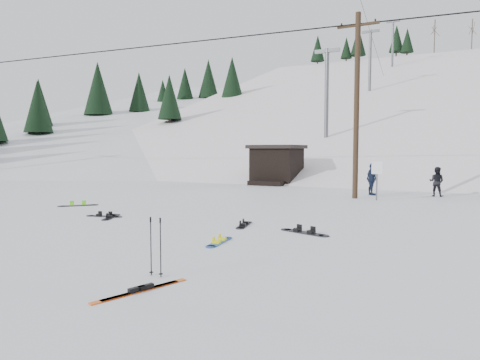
% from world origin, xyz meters
% --- Properties ---
extents(ground, '(200.00, 200.00, 0.00)m').
position_xyz_m(ground, '(0.00, 0.00, 0.00)').
color(ground, silver).
rests_on(ground, ground).
extents(ski_slope, '(60.00, 85.24, 65.97)m').
position_xyz_m(ski_slope, '(0.00, 55.00, -12.00)').
color(ski_slope, white).
rests_on(ski_slope, ground).
extents(ridge_left, '(47.54, 95.03, 58.38)m').
position_xyz_m(ridge_left, '(-36.00, 48.00, -11.00)').
color(ridge_left, silver).
rests_on(ridge_left, ground).
extents(treeline_left, '(20.00, 64.00, 10.00)m').
position_xyz_m(treeline_left, '(-34.00, 40.00, 0.00)').
color(treeline_left, black).
rests_on(treeline_left, ground).
extents(treeline_crest, '(50.00, 6.00, 10.00)m').
position_xyz_m(treeline_crest, '(0.00, 86.00, 0.00)').
color(treeline_crest, black).
rests_on(treeline_crest, ski_slope).
extents(utility_pole, '(2.00, 0.26, 9.00)m').
position_xyz_m(utility_pole, '(2.00, 14.00, 4.68)').
color(utility_pole, '#3A2819').
rests_on(utility_pole, ground).
extents(trail_sign, '(0.50, 0.09, 1.85)m').
position_xyz_m(trail_sign, '(3.10, 13.58, 1.27)').
color(trail_sign, '#595B60').
rests_on(trail_sign, ground).
extents(lift_hut, '(3.40, 4.10, 2.75)m').
position_xyz_m(lift_hut, '(-5.00, 20.94, 1.36)').
color(lift_hut, black).
rests_on(lift_hut, ground).
extents(lift_tower_near, '(2.20, 0.36, 8.00)m').
position_xyz_m(lift_tower_near, '(-4.00, 30.00, 7.86)').
color(lift_tower_near, '#595B60').
rests_on(lift_tower_near, ski_slope).
extents(lift_tower_mid, '(2.20, 0.36, 8.00)m').
position_xyz_m(lift_tower_mid, '(-4.00, 50.00, 14.36)').
color(lift_tower_mid, '#595B60').
rests_on(lift_tower_mid, ski_slope).
extents(lift_tower_far, '(2.20, 0.36, 8.00)m').
position_xyz_m(lift_tower_far, '(-4.00, 70.00, 20.86)').
color(lift_tower_far, '#595B60').
rests_on(lift_tower_far, ski_slope).
extents(hero_snowboard, '(0.41, 1.38, 0.10)m').
position_xyz_m(hero_snowboard, '(1.09, 2.11, 0.03)').
color(hero_snowboard, '#1A47A9').
rests_on(hero_snowboard, ground).
extents(hero_skis, '(0.67, 1.76, 0.09)m').
position_xyz_m(hero_skis, '(1.81, -1.81, 0.03)').
color(hero_skis, '#C44F14').
rests_on(hero_skis, ground).
extents(ski_poles, '(0.31, 0.08, 1.12)m').
position_xyz_m(ski_poles, '(1.48, -0.98, 0.57)').
color(ski_poles, black).
rests_on(ski_poles, ground).
extents(board_scatter_a, '(1.38, 0.52, 0.10)m').
position_xyz_m(board_scatter_a, '(-4.75, 3.97, 0.03)').
color(board_scatter_a, black).
rests_on(board_scatter_a, ground).
extents(board_scatter_b, '(0.74, 1.31, 0.10)m').
position_xyz_m(board_scatter_b, '(-4.36, 3.92, 0.03)').
color(board_scatter_b, black).
rests_on(board_scatter_b, ground).
extents(board_scatter_c, '(1.22, 1.29, 0.12)m').
position_xyz_m(board_scatter_c, '(-7.93, 5.67, 0.03)').
color(board_scatter_c, black).
rests_on(board_scatter_c, ground).
extents(board_scatter_d, '(1.58, 0.71, 0.11)m').
position_xyz_m(board_scatter_d, '(2.63, 4.31, 0.03)').
color(board_scatter_d, black).
rests_on(board_scatter_d, ground).
extents(board_scatter_f, '(0.52, 1.37, 0.10)m').
position_xyz_m(board_scatter_f, '(0.54, 4.63, 0.03)').
color(board_scatter_f, black).
rests_on(board_scatter_f, ground).
extents(skier_dark, '(0.86, 0.74, 1.52)m').
position_xyz_m(skier_dark, '(5.55, 16.76, 0.76)').
color(skier_dark, black).
rests_on(skier_dark, ground).
extents(skier_navy, '(0.92, 1.04, 1.69)m').
position_xyz_m(skier_navy, '(2.47, 15.86, 0.85)').
color(skier_navy, '#162038').
rests_on(skier_navy, ground).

